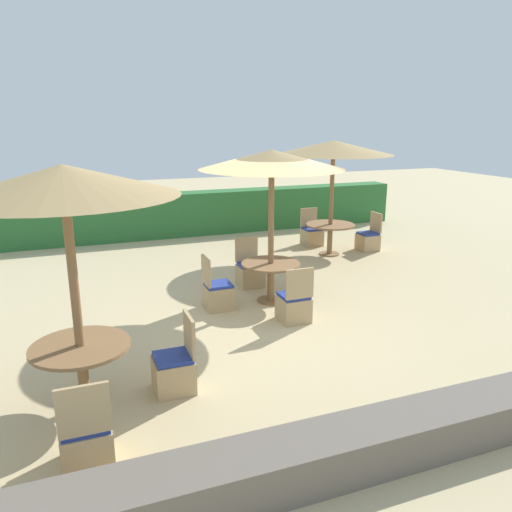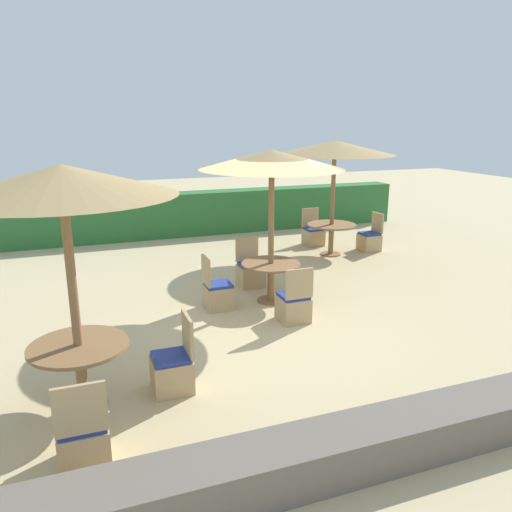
{
  "view_description": "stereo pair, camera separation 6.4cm",
  "coord_description": "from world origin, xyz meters",
  "views": [
    {
      "loc": [
        -2.9,
        -7.01,
        3.14
      ],
      "look_at": [
        0.0,
        0.6,
        0.9
      ],
      "focal_mm": 35.0,
      "sensor_mm": 36.0,
      "label": 1
    },
    {
      "loc": [
        -2.84,
        -7.03,
        3.14
      ],
      "look_at": [
        0.0,
        0.6,
        0.9
      ],
      "focal_mm": 35.0,
      "sensor_mm": 36.0,
      "label": 2
    }
  ],
  "objects": [
    {
      "name": "patio_chair_center_west",
      "position": [
        -0.65,
        0.73,
        0.26
      ],
      "size": [
        0.46,
        0.46,
        0.93
      ],
      "rotation": [
        0.0,
        0.0,
        -1.57
      ],
      "color": "tan",
      "rests_on": "ground_plane"
    },
    {
      "name": "parasol_front_left",
      "position": [
        -2.92,
        -1.65,
        2.53
      ],
      "size": [
        2.34,
        2.34,
        2.71
      ],
      "color": "olive",
      "rests_on": "ground_plane"
    },
    {
      "name": "round_table_front_left",
      "position": [
        -2.92,
        -1.65,
        0.59
      ],
      "size": [
        1.09,
        1.09,
        0.75
      ],
      "color": "olive",
      "rests_on": "ground_plane"
    },
    {
      "name": "patio_chair_back_right_north",
      "position": [
        2.9,
        4.17,
        0.26
      ],
      "size": [
        0.46,
        0.46,
        0.93
      ],
      "rotation": [
        0.0,
        0.0,
        3.14
      ],
      "color": "tan",
      "rests_on": "ground_plane"
    },
    {
      "name": "hedge_row",
      "position": [
        0.0,
        6.47,
        0.59
      ],
      "size": [
        13.0,
        0.7,
        1.18
      ],
      "primitive_type": "cube",
      "color": "#2D6B33",
      "rests_on": "ground_plane"
    },
    {
      "name": "patio_chair_front_left_east",
      "position": [
        -1.89,
        -1.66,
        0.26
      ],
      "size": [
        0.46,
        0.46,
        0.93
      ],
      "rotation": [
        0.0,
        0.0,
        1.57
      ],
      "color": "tan",
      "rests_on": "ground_plane"
    },
    {
      "name": "patio_chair_back_right_east",
      "position": [
        3.96,
        3.19,
        0.26
      ],
      "size": [
        0.46,
        0.46,
        0.93
      ],
      "rotation": [
        0.0,
        0.0,
        1.57
      ],
      "color": "tan",
      "rests_on": "ground_plane"
    },
    {
      "name": "stone_border",
      "position": [
        0.0,
        -3.63,
        0.22
      ],
      "size": [
        10.0,
        0.56,
        0.43
      ],
      "primitive_type": "cube",
      "color": "#6B6056",
      "rests_on": "ground_plane"
    },
    {
      "name": "round_table_center",
      "position": [
        0.33,
        0.73,
        0.55
      ],
      "size": [
        1.04,
        1.04,
        0.71
      ],
      "color": "olive",
      "rests_on": "ground_plane"
    },
    {
      "name": "patio_chair_front_left_south",
      "position": [
        -2.94,
        -2.7,
        0.26
      ],
      "size": [
        0.46,
        0.46,
        0.93
      ],
      "color": "tan",
      "rests_on": "ground_plane"
    },
    {
      "name": "parasol_center",
      "position": [
        0.33,
        0.73,
        2.48
      ],
      "size": [
        2.45,
        2.45,
        2.66
      ],
      "color": "olive",
      "rests_on": "ground_plane"
    },
    {
      "name": "patio_chair_center_south",
      "position": [
        0.33,
        -0.24,
        0.26
      ],
      "size": [
        0.46,
        0.46,
        0.93
      ],
      "color": "tan",
      "rests_on": "ground_plane"
    },
    {
      "name": "patio_chair_center_north",
      "position": [
        0.28,
        1.68,
        0.26
      ],
      "size": [
        0.46,
        0.46,
        0.93
      ],
      "rotation": [
        0.0,
        0.0,
        3.14
      ],
      "color": "tan",
      "rests_on": "ground_plane"
    },
    {
      "name": "round_table_back_right",
      "position": [
        2.86,
        3.16,
        0.6
      ],
      "size": [
        1.15,
        1.15,
        0.74
      ],
      "color": "olive",
      "rests_on": "ground_plane"
    },
    {
      "name": "parasol_back_right",
      "position": [
        2.86,
        3.16,
        2.5
      ],
      "size": [
        2.72,
        2.72,
        2.67
      ],
      "color": "olive",
      "rests_on": "ground_plane"
    },
    {
      "name": "ground_plane",
      "position": [
        0.0,
        0.0,
        0.0
      ],
      "size": [
        40.0,
        40.0,
        0.0
      ],
      "primitive_type": "plane",
      "color": "#C6B284"
    }
  ]
}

